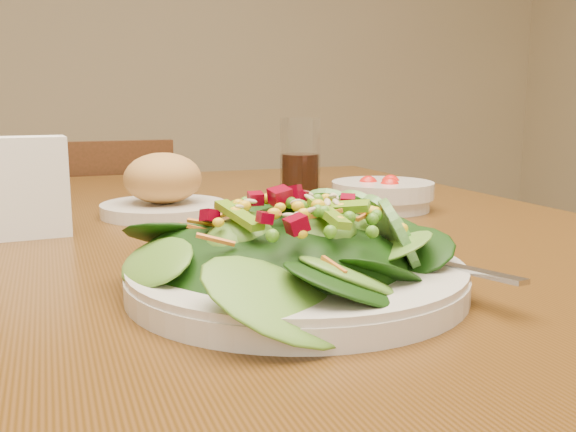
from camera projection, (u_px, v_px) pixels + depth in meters
name	position (u px, v px, depth m)	size (l,w,h in m)	color
dining_table	(274.00, 319.00, 0.76)	(0.90, 1.40, 0.75)	#533214
chair_far	(93.00, 301.00, 1.53)	(0.38, 0.38, 0.82)	#432111
salad_plate	(308.00, 255.00, 0.53)	(0.28, 0.28, 0.08)	silver
bread_plate	(163.00, 190.00, 0.88)	(0.17, 0.17, 0.09)	silver
tomato_bowl	(382.00, 195.00, 0.92)	(0.15, 0.15, 0.05)	silver
drinking_glass	(300.00, 159.00, 1.13)	(0.07, 0.07, 0.13)	silver
napkin_holder	(27.00, 184.00, 0.74)	(0.09, 0.06, 0.12)	white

